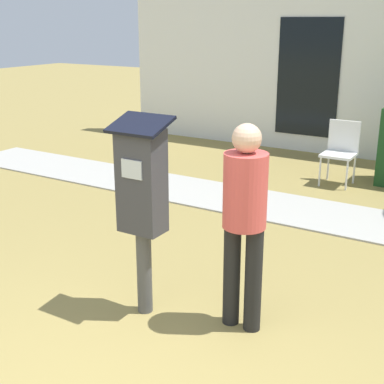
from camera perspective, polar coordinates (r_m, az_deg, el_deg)
The scene contains 4 objects.
sidewalk at distance 6.63m, azimuth 14.08°, elevation -2.47°, with size 12.00×1.10×0.02m.
parking_meter at distance 4.05m, azimuth -5.37°, elevation 0.04°, with size 0.44×0.31×1.59m.
person_standing at distance 3.88m, azimuth 5.62°, elevation -2.20°, with size 0.32×0.32×1.58m.
outdoor_chair_left at distance 7.89m, azimuth 15.60°, elevation 4.60°, with size 0.44×0.44×0.90m.
Camera 1 is at (1.74, -1.85, 2.26)m, focal length 50.00 mm.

